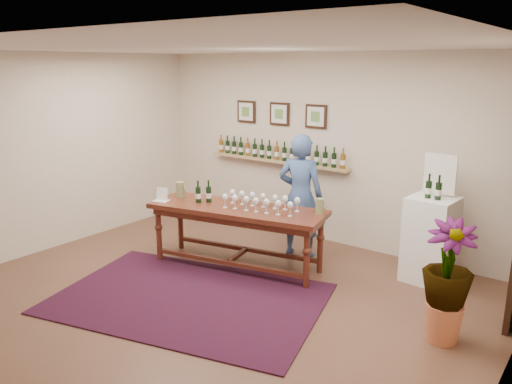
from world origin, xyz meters
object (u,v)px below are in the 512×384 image
Objects in this scene: tasting_table at (237,216)px; display_pedestal at (430,239)px; person at (300,196)px; potted_plant at (447,282)px.

display_pedestal is at bearing 14.61° from tasting_table.
tasting_table is 1.41× the size of person.
tasting_table is 2.31× the size of potted_plant.
tasting_table is at bearing 175.09° from potted_plant.
potted_plant is at bearing -66.09° from display_pedestal.
potted_plant is 2.58m from person.
person is at bearing -172.16° from display_pedestal.
person reaches higher than potted_plant.
potted_plant is at bearing -16.91° from tasting_table.
tasting_table is 2.78m from potted_plant.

